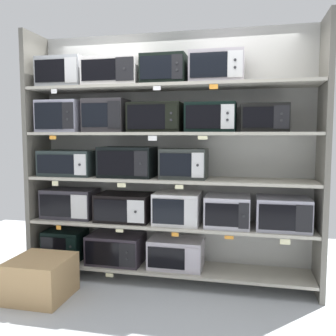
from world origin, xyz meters
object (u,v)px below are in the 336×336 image
Objects in this scene: microwave_3 at (70,203)px; microwave_6 at (228,211)px; microwave_14 at (211,118)px; microwave_18 at (165,71)px; microwave_5 at (178,208)px; microwave_19 at (217,68)px; microwave_2 at (176,253)px; microwave_9 at (128,162)px; shipping_carton at (41,278)px; microwave_10 at (184,164)px; microwave_16 at (64,73)px; microwave_8 at (70,163)px; microwave_7 at (283,213)px; microwave_11 at (63,117)px; microwave_17 at (114,73)px; microwave_4 at (125,207)px; microwave_15 at (265,118)px; microwave_1 at (116,248)px; microwave_0 at (65,244)px; microwave_12 at (106,116)px; microwave_13 at (156,118)px.

microwave_6 is at bearing 0.00° from microwave_3.
microwave_18 is (-0.45, 0.00, 0.46)m from microwave_14.
microwave_5 is 1.43m from microwave_19.
microwave_18 is (-0.11, -0.00, 1.84)m from microwave_2.
microwave_9 is 1.09× the size of microwave_19.
microwave_10 is at bearing 26.97° from shipping_carton.
microwave_16 is at bearing 180.00° from microwave_6.
microwave_8 reaches higher than microwave_3.
microwave_7 is 0.97× the size of microwave_19.
microwave_7 is at bearing 0.01° from microwave_11.
microwave_6 is 0.76× the size of microwave_17.
microwave_10 is at bearing 0.01° from microwave_4.
microwave_5 is 1.01× the size of microwave_11.
microwave_18 is (0.54, -0.00, 0.00)m from microwave_17.
microwave_18 is 2.31m from shipping_carton.
microwave_19 is at bearing -179.98° from microwave_15.
microwave_1 is 1.24× the size of microwave_5.
microwave_0 is 0.99× the size of microwave_15.
microwave_7 is 2.18m from microwave_17.
microwave_2 is 1.61m from microwave_15.
microwave_1 is 1.25× the size of microwave_10.
microwave_0 is 1.93m from microwave_17.
microwave_7 is 0.86× the size of microwave_8.
microwave_3 is 1.24× the size of microwave_5.
microwave_15 is (1.36, 0.00, 0.44)m from microwave_9.
microwave_5 is at bearing 0.01° from microwave_1.
microwave_0 is 0.89× the size of microwave_14.
microwave_16 is at bearing 180.00° from microwave_7.
microwave_5 is (0.67, 0.00, 0.47)m from microwave_1.
microwave_1 is at bearing -179.96° from microwave_9.
microwave_6 is at bearing 179.98° from microwave_7.
microwave_3 reaches higher than microwave_4.
microwave_2 is at bearing 179.94° from microwave_14.
shipping_carton is at bearing -123.64° from microwave_12.
microwave_11 is 2.08m from microwave_15.
microwave_1 is 2.03m from microwave_15.
microwave_9 is 1.27× the size of microwave_18.
microwave_1 is 1.70m from microwave_14.
microwave_6 is 0.64m from microwave_10.
microwave_5 is 0.94m from microwave_13.
microwave_5 is 0.83× the size of microwave_9.
microwave_13 is 1.01× the size of shipping_carton.
microwave_12 is (-0.74, 0.00, 1.41)m from microwave_2.
microwave_18 is (1.10, -0.00, -0.02)m from microwave_16.
microwave_7 reaches higher than microwave_6.
microwave_9 is 1.06× the size of shipping_carton.
microwave_18 reaches higher than microwave_17.
microwave_10 is at bearing -179.99° from microwave_15.
microwave_5 is 1.23m from microwave_15.
microwave_13 is 1.23× the size of microwave_15.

